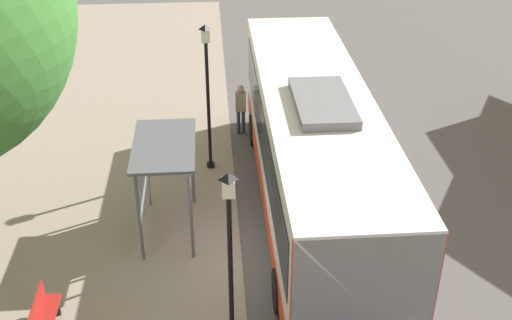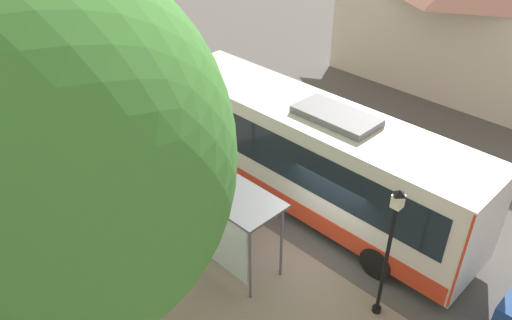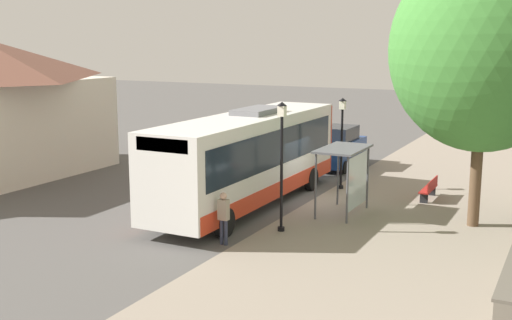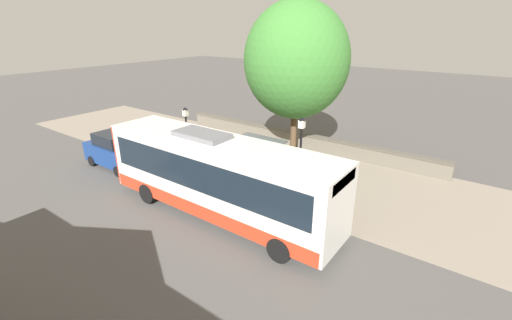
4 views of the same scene
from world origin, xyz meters
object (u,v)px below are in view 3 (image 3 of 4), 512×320
object	(u,v)px
bench	(430,188)
shade_tree	(484,49)
bus	(249,157)
street_lamp_near	(342,135)
street_lamp_far	(282,156)
parked_car_behind_bus	(338,148)
bus_shelter	(347,161)
pedestrian	(224,214)

from	to	relation	value
bench	shade_tree	size ratio (longest dim) A/B	0.19
bus	street_lamp_near	bearing A→B (deg)	-117.94
bench	shade_tree	bearing A→B (deg)	125.10
street_lamp_far	parked_car_behind_bus	xyz separation A→B (m)	(2.14, -11.68, -1.64)
bus_shelter	pedestrian	bearing A→B (deg)	66.53
parked_car_behind_bus	pedestrian	bearing A→B (deg)	94.51
pedestrian	shade_tree	distance (m)	10.43
bus	shade_tree	world-z (taller)	shade_tree
pedestrian	bench	size ratio (longest dim) A/B	0.94
bus	bench	world-z (taller)	bus
bus	street_lamp_far	world-z (taller)	street_lamp_far
pedestrian	street_lamp_far	bearing A→B (deg)	-115.79
bench	parked_car_behind_bus	size ratio (longest dim) A/B	0.43
bus_shelter	pedestrian	size ratio (longest dim) A/B	1.55
pedestrian	parked_car_behind_bus	bearing A→B (deg)	-85.49
parked_car_behind_bus	bus	bearing A→B (deg)	86.60
bench	parked_car_behind_bus	bearing A→B (deg)	-39.94
parked_car_behind_bus	shade_tree	bearing A→B (deg)	134.98
bus_shelter	parked_car_behind_bus	world-z (taller)	bus_shelter
shade_tree	parked_car_behind_bus	bearing A→B (deg)	-45.02
bus	street_lamp_far	bearing A→B (deg)	135.01
pedestrian	shade_tree	size ratio (longest dim) A/B	0.18
bus	bus_shelter	xyz separation A→B (m)	(-3.93, -0.45, 0.10)
bench	shade_tree	xyz separation A→B (m)	(-2.22, 3.16, 5.74)
bench	parked_car_behind_bus	world-z (taller)	parked_car_behind_bus
bus	bench	distance (m)	7.70
street_lamp_far	shade_tree	bearing A→B (deg)	-147.46
bus	bus_shelter	bearing A→B (deg)	-173.43
bus_shelter	shade_tree	xyz separation A→B (m)	(-4.57, -0.59, 4.14)
bus	street_lamp_near	size ratio (longest dim) A/B	2.88
shade_tree	parked_car_behind_bus	distance (m)	12.41
bus_shelter	street_lamp_near	xyz separation A→B (m)	(1.60, -3.94, 0.33)
street_lamp_far	parked_car_behind_bus	distance (m)	11.99
pedestrian	street_lamp_near	xyz separation A→B (m)	(-0.70, -9.23, 1.39)
bus_shelter	bus	bearing A→B (deg)	6.57
bus	pedestrian	bearing A→B (deg)	108.58
bench	street_lamp_near	size ratio (longest dim) A/B	0.45
bus_shelter	bench	size ratio (longest dim) A/B	1.47
parked_car_behind_bus	street_lamp_near	bearing A→B (deg)	111.22
street_lamp_near	bench	bearing A→B (deg)	177.28
pedestrian	bus	bearing A→B (deg)	-71.42
bench	shade_tree	world-z (taller)	shade_tree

